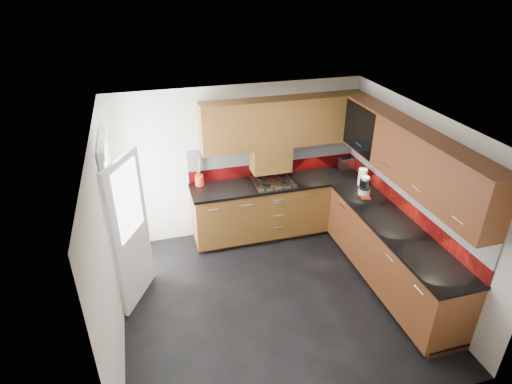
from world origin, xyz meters
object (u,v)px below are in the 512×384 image
object	(u,v)px
utensil_pot	(199,179)
food_processor	(365,187)
toaster	(346,164)
gas_hob	(274,182)

from	to	relation	value
utensil_pot	food_processor	bearing A→B (deg)	-22.56
toaster	food_processor	bearing A→B (deg)	-99.42
gas_hob	toaster	world-z (taller)	toaster
utensil_pot	food_processor	size ratio (longest dim) A/B	1.69
food_processor	gas_hob	bearing A→B (deg)	148.57
utensil_pot	toaster	size ratio (longest dim) A/B	1.84
toaster	food_processor	xyz separation A→B (m)	(-0.15, -0.89, 0.04)
gas_hob	toaster	xyz separation A→B (m)	(1.30, 0.18, 0.07)
gas_hob	toaster	distance (m)	1.31
food_processor	utensil_pot	bearing A→B (deg)	157.44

